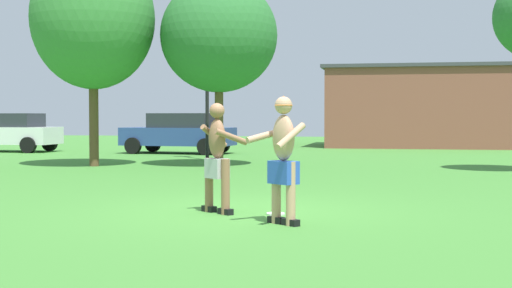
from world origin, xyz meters
TOP-DOWN VIEW (x-y plane):
  - ground_plane at (0.00, 0.00)m, footprint 80.00×80.00m
  - player_with_cap at (0.87, -1.16)m, footprint 0.83×0.81m
  - player_in_gray at (-0.30, -0.22)m, footprint 0.76×0.76m
  - frisbee at (0.60, -0.21)m, footprint 0.28×0.28m
  - car_blue_mid_lot at (-6.12, 16.36)m, footprint 4.45×2.36m
  - car_white_far_end at (-13.52, 16.28)m, footprint 4.31×2.04m
  - lamp_post at (-3.95, 12.56)m, footprint 0.60×0.24m
  - outbuilding_behind_lot at (3.73, 24.90)m, footprint 9.81×6.40m
  - tree_right_field at (-6.41, 8.98)m, footprint 3.60×3.60m
  - tree_behind_players at (-2.82, 9.76)m, footprint 3.43×3.43m

SIDE VIEW (x-z plane):
  - ground_plane at x=0.00m, z-range 0.00..0.00m
  - frisbee at x=0.60m, z-range 0.00..0.03m
  - car_blue_mid_lot at x=-6.12m, z-range 0.03..1.61m
  - car_white_far_end at x=-13.52m, z-range 0.03..1.61m
  - player_in_gray at x=-0.30m, z-range 0.04..1.71m
  - player_with_cap at x=0.87m, z-range 0.09..1.85m
  - outbuilding_behind_lot at x=3.73m, z-range 0.01..3.82m
  - lamp_post at x=-3.95m, z-range 0.63..5.73m
  - tree_behind_players at x=-2.82m, z-range 1.07..6.57m
  - tree_right_field at x=-6.41m, z-range 1.12..7.50m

